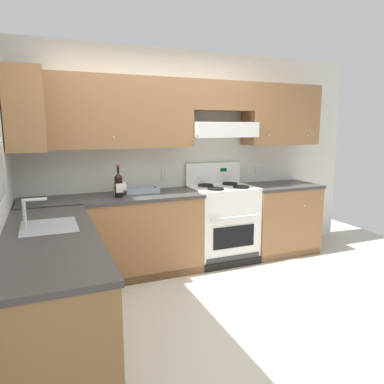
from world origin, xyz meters
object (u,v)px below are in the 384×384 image
object	(u,v)px
wine_bottle	(119,185)
bowl	(141,191)
stove	(222,223)
paper_towel_roll	(120,188)

from	to	relation	value
wine_bottle	bowl	size ratio (longest dim) A/B	0.92
stove	wine_bottle	bearing A→B (deg)	-176.18
stove	wine_bottle	distance (m)	1.41
wine_bottle	paper_towel_roll	bearing A→B (deg)	75.08
wine_bottle	bowl	world-z (taller)	wine_bottle
paper_towel_roll	wine_bottle	bearing A→B (deg)	-104.92
wine_bottle	paper_towel_roll	world-z (taller)	wine_bottle
wine_bottle	stove	bearing A→B (deg)	3.82
stove	bowl	distance (m)	1.09
wine_bottle	paper_towel_roll	size ratio (longest dim) A/B	2.63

